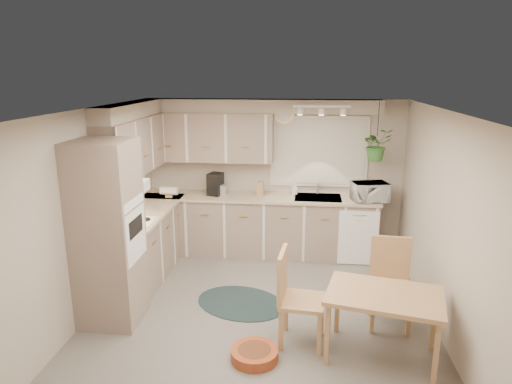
{
  "coord_description": "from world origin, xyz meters",
  "views": [
    {
      "loc": [
        0.47,
        -4.95,
        2.8
      ],
      "look_at": [
        -0.12,
        0.55,
        1.34
      ],
      "focal_mm": 32.0,
      "sensor_mm": 36.0,
      "label": 1
    }
  ],
  "objects_px": {
    "braided_rug": "(241,303)",
    "pet_bed": "(254,354)",
    "chair_left": "(303,298)",
    "dining_table": "(382,325)",
    "chair_back": "(391,285)",
    "microwave": "(370,190)"
  },
  "relations": [
    {
      "from": "dining_table",
      "to": "chair_left",
      "type": "xyz_separation_m",
      "value": [
        -0.8,
        0.17,
        0.16
      ]
    },
    {
      "from": "chair_back",
      "to": "pet_bed",
      "type": "distance_m",
      "value": 1.7
    },
    {
      "from": "chair_back",
      "to": "braided_rug",
      "type": "distance_m",
      "value": 1.83
    },
    {
      "from": "chair_left",
      "to": "microwave",
      "type": "height_order",
      "value": "microwave"
    },
    {
      "from": "microwave",
      "to": "pet_bed",
      "type": "bearing_deg",
      "value": -131.62
    },
    {
      "from": "dining_table",
      "to": "microwave",
      "type": "bearing_deg",
      "value": 86.34
    },
    {
      "from": "pet_bed",
      "to": "chair_back",
      "type": "bearing_deg",
      "value": 28.9
    },
    {
      "from": "pet_bed",
      "to": "microwave",
      "type": "bearing_deg",
      "value": 62.0
    },
    {
      "from": "chair_left",
      "to": "microwave",
      "type": "bearing_deg",
      "value": 163.24
    },
    {
      "from": "dining_table",
      "to": "chair_back",
      "type": "distance_m",
      "value": 0.65
    },
    {
      "from": "chair_left",
      "to": "braided_rug",
      "type": "distance_m",
      "value": 1.19
    },
    {
      "from": "dining_table",
      "to": "pet_bed",
      "type": "relative_size",
      "value": 2.31
    },
    {
      "from": "microwave",
      "to": "braided_rug",
      "type": "bearing_deg",
      "value": -151.47
    },
    {
      "from": "braided_rug",
      "to": "dining_table",
      "type": "bearing_deg",
      "value": -30.89
    },
    {
      "from": "braided_rug",
      "to": "pet_bed",
      "type": "height_order",
      "value": "pet_bed"
    },
    {
      "from": "braided_rug",
      "to": "microwave",
      "type": "distance_m",
      "value": 2.57
    },
    {
      "from": "chair_left",
      "to": "braided_rug",
      "type": "relative_size",
      "value": 0.89
    },
    {
      "from": "dining_table",
      "to": "pet_bed",
      "type": "height_order",
      "value": "dining_table"
    },
    {
      "from": "chair_left",
      "to": "braided_rug",
      "type": "height_order",
      "value": "chair_left"
    },
    {
      "from": "pet_bed",
      "to": "microwave",
      "type": "height_order",
      "value": "microwave"
    },
    {
      "from": "dining_table",
      "to": "chair_back",
      "type": "bearing_deg",
      "value": 73.8
    },
    {
      "from": "dining_table",
      "to": "braided_rug",
      "type": "bearing_deg",
      "value": 149.11
    }
  ]
}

